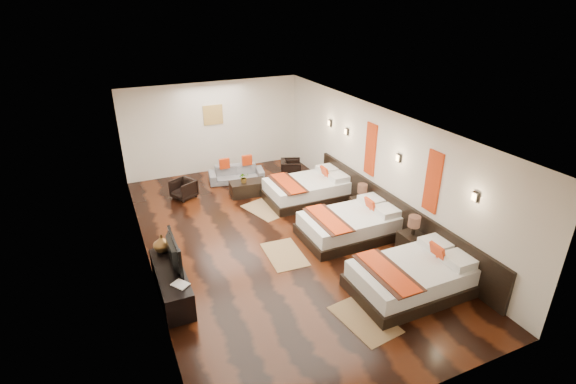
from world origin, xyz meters
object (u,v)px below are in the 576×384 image
armchair_right (291,169)px  sofa (236,174)px  tv_console (172,283)px  armchair_left (184,189)px  bed_near (413,276)px  book (176,288)px  nightstand_b (361,205)px  bed_far (308,189)px  bed_mid (351,225)px  tv (170,253)px  figurine (162,243)px  nightstand_a (411,242)px  table_plant (244,177)px  coffee_table (248,188)px

armchair_right → sofa: bearing=98.8°
tv_console → armchair_left: tv_console is taller
bed_near → book: (-4.20, 1.14, 0.26)m
sofa → armchair_left: 1.77m
nightstand_b → tv_console: bearing=-166.3°
bed_far → book: bed_far is taller
bed_mid → book: (-4.20, -1.08, 0.27)m
tv → armchair_right: bearing=-46.6°
nightstand_b → tv_console: 5.09m
bed_mid → figurine: (-4.20, 0.22, 0.44)m
sofa → armchair_right: 1.67m
bed_mid → book: size_ratio=7.80×
nightstand_a → armchair_right: bearing=96.0°
nightstand_a → tv_console: 5.00m
bed_mid → tv_console: bearing=-173.3°
nightstand_a → figurine: (-4.95, 1.46, 0.40)m
bed_far → sofa: size_ratio=1.40×
bed_near → bed_mid: bearing=90.0°
figurine → nightstand_b: bearing=5.7°
bed_mid → sofa: bearing=108.7°
tv → table_plant: (2.62, 3.48, -0.29)m
sofa → nightstand_a: bearing=-58.1°
nightstand_b → book: size_ratio=3.09×
figurine → tv_console: bearing=-90.0°
nightstand_b → armchair_right: size_ratio=1.45×
bed_mid → nightstand_a: bearing=-58.9°
bed_mid → armchair_right: bed_mid is taller
bed_mid → nightstand_a: (0.75, -1.24, 0.04)m
nightstand_a → armchair_right: size_ratio=1.54×
bed_near → figurine: size_ratio=6.40×
nightstand_b → book: nightstand_b is taller
bed_mid → table_plant: bed_mid is taller
tv → armchair_right: 6.07m
book → table_plant: size_ratio=0.96×
armchair_left → nightstand_a: bearing=10.6°
bed_near → table_plant: 5.55m
coffee_table → table_plant: (-0.12, -0.02, 0.35)m
book → figurine: (0.00, 1.30, 0.17)m
bed_far → nightstand_b: nightstand_b is taller
tv_console → bed_far: bearing=32.6°
bed_near → tv: 4.57m
table_plant → nightstand_a: bearing=-62.4°
bed_mid → nightstand_b: (0.75, 0.71, 0.02)m
bed_far → table_plant: size_ratio=7.53×
nightstand_b → tv_console: nightstand_b is taller
armchair_left → armchair_right: armchair_right is taller
nightstand_a → figurine: size_ratio=2.63×
book → sofa: book is taller
bed_near → book: size_ratio=7.95×
nightstand_b → tv: 5.04m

